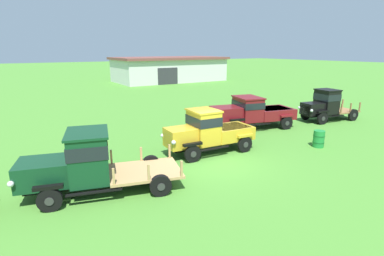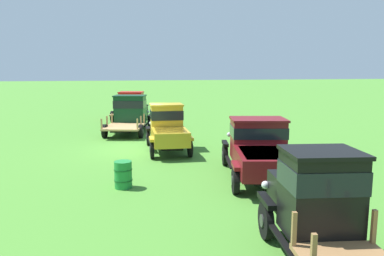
{
  "view_description": "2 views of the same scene",
  "coord_description": "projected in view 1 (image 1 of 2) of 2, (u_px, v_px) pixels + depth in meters",
  "views": [
    {
      "loc": [
        -7.6,
        -10.28,
        5.0
      ],
      "look_at": [
        0.42,
        2.6,
        1.0
      ],
      "focal_mm": 28.0,
      "sensor_mm": 36.0,
      "label": 1
    },
    {
      "loc": [
        17.98,
        -1.57,
        3.81
      ],
      "look_at": [
        0.42,
        2.6,
        1.0
      ],
      "focal_mm": 35.0,
      "sensor_mm": 36.0,
      "label": 2
    }
  ],
  "objects": [
    {
      "name": "vintage_truck_back_of_row",
      "position": [
        325.0,
        105.0,
        21.3
      ],
      "size": [
        4.71,
        2.35,
        2.27
      ],
      "color": "black",
      "rests_on": "ground"
    },
    {
      "name": "ground_plane",
      "position": [
        214.0,
        163.0,
        13.6
      ],
      "size": [
        240.0,
        240.0,
        0.0
      ],
      "primitive_type": "plane",
      "color": "#47842D"
    },
    {
      "name": "vintage_truck_second_in_line",
      "position": [
        84.0,
        162.0,
        10.51
      ],
      "size": [
        5.92,
        3.36,
        2.26
      ],
      "color": "black",
      "rests_on": "ground"
    },
    {
      "name": "vintage_truck_far_side",
      "position": [
        251.0,
        112.0,
        19.38
      ],
      "size": [
        5.84,
        3.29,
        2.07
      ],
      "color": "black",
      "rests_on": "ground"
    },
    {
      "name": "farm_shed",
      "position": [
        169.0,
        69.0,
        48.33
      ],
      "size": [
        17.39,
        9.37,
        3.81
      ],
      "color": "silver",
      "rests_on": "ground"
    },
    {
      "name": "oil_drum_beside_row",
      "position": [
        319.0,
        139.0,
        15.72
      ],
      "size": [
        0.6,
        0.6,
        0.89
      ],
      "color": "#1E7F33",
      "rests_on": "ground"
    },
    {
      "name": "vintage_truck_midrow_center",
      "position": [
        208.0,
        131.0,
        14.7
      ],
      "size": [
        4.71,
        2.11,
        2.2
      ],
      "color": "black",
      "rests_on": "ground"
    }
  ]
}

